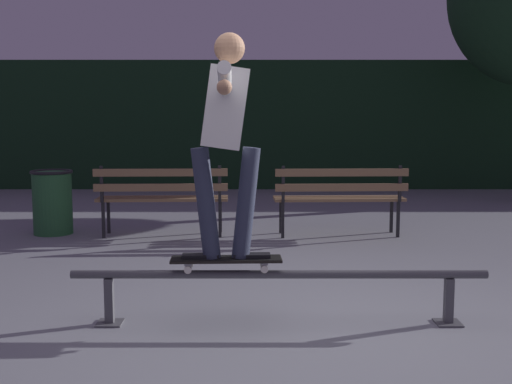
{
  "coord_description": "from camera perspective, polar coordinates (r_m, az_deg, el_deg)",
  "views": [
    {
      "loc": [
        -0.16,
        -4.17,
        1.48
      ],
      "look_at": [
        -0.19,
        0.96,
        0.85
      ],
      "focal_mm": 44.1,
      "sensor_mm": 36.0,
      "label": 1
    }
  ],
  "objects": [
    {
      "name": "grind_rail",
      "position": [
        4.49,
        2.36,
        -8.14
      ],
      "size": [
        2.94,
        0.18,
        0.39
      ],
      "color": "#47474C",
      "rests_on": "ground"
    },
    {
      "name": "park_bench_left_center",
      "position": [
        7.72,
        7.88,
        -0.1
      ],
      "size": [
        1.61,
        0.47,
        0.88
      ],
      "color": "black",
      "rests_on": "ground"
    },
    {
      "name": "park_bench_leftmost",
      "position": [
        7.74,
        -8.26,
        -0.09
      ],
      "size": [
        1.61,
        0.47,
        0.88
      ],
      "color": "black",
      "rests_on": "ground"
    },
    {
      "name": "skateboarder",
      "position": [
        4.34,
        -2.49,
        5.94
      ],
      "size": [
        0.62,
        1.41,
        1.56
      ],
      "color": "black",
      "rests_on": "skateboard"
    },
    {
      "name": "hedge_backdrop",
      "position": [
        13.15,
        0.98,
        6.11
      ],
      "size": [
        24.0,
        1.2,
        2.56
      ],
      "primitive_type": "cube",
      "color": "black",
      "rests_on": "ground"
    },
    {
      "name": "skateboard",
      "position": [
        4.46,
        -2.46,
        -6.18
      ],
      "size": [
        0.79,
        0.23,
        0.09
      ],
      "color": "black",
      "rests_on": "grind_rail"
    },
    {
      "name": "ground_plane",
      "position": [
        4.43,
        2.42,
        -12.53
      ],
      "size": [
        90.0,
        90.0,
        0.0
      ],
      "primitive_type": "plane",
      "color": "slate"
    },
    {
      "name": "trash_can",
      "position": [
        8.25,
        -17.73,
        -0.79
      ],
      "size": [
        0.52,
        0.52,
        0.8
      ],
      "color": "#23562D",
      "rests_on": "ground"
    }
  ]
}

